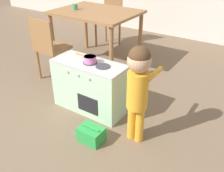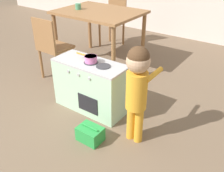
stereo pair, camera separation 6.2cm
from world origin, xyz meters
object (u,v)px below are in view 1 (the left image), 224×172
Objects in this scene: toy_pot at (90,59)px; cup_on_table at (75,7)px; toy_basket at (91,134)px; dining_chair_far at (110,20)px; child_figure at (138,81)px; dining_chair_near at (49,47)px; play_kitchen at (90,86)px; dining_table at (96,18)px.

cup_on_table is (-1.00, 0.94, 0.22)m from toy_pot.
toy_basket is 2.60m from dining_chair_far.
dining_chair_near is (-1.51, 0.43, -0.16)m from child_figure.
dining_chair_near reaches higher than toy_pot.
play_kitchen is at bearing -17.28° from dining_chair_near.
child_figure is 1.11× the size of dining_chair_far.
child_figure is at bearing -14.35° from play_kitchen.
cup_on_table reaches higher than dining_table.
child_figure is at bearing 129.45° from dining_chair_far.
child_figure reaches higher than cup_on_table.
play_kitchen is 0.95× the size of dining_chair_far.
child_figure is (0.64, -0.17, 0.01)m from toy_pot.
dining_chair_near is at bearing 94.20° from dining_chair_far.
toy_basket is at bearing -55.22° from dining_table.
cup_on_table reaches higher than dining_chair_near.
dining_table reaches higher than toy_pot.
dining_table is at bearing 124.78° from toy_basket.
dining_table is (-1.34, 1.21, 0.07)m from child_figure.
dining_chair_far is (-1.30, 2.22, 0.38)m from toy_basket.
play_kitchen is at bearing -178.23° from toy_pot.
play_kitchen is at bearing 128.28° from toy_basket.
dining_chair_far is 9.99× the size of cup_on_table.
toy_basket is (-0.32, -0.25, -0.54)m from child_figure.
play_kitchen is 9.47× the size of cup_on_table.
cup_on_table is (-1.63, 1.11, 0.21)m from child_figure.
child_figure is at bearing 38.19° from toy_basket.
toy_basket is 2.75× the size of cup_on_table.
toy_basket is at bearing -46.02° from cup_on_table.
cup_on_table is (-0.98, 0.94, 0.54)m from play_kitchen.
child_figure is 0.79× the size of dining_table.
child_figure is 0.68m from toy_basket.
cup_on_table is at bearing 89.10° from dining_chair_far.
toy_pot is 0.22× the size of dining_table.
toy_pot reaches higher than play_kitchen.
play_kitchen is 3.45× the size of toy_basket.
play_kitchen is 2.05m from dining_chair_far.
child_figure is at bearing -34.08° from cup_on_table.
child_figure reaches higher than toy_basket.
play_kitchen is 0.95× the size of dining_chair_near.
dining_chair_near is (-0.85, 0.27, 0.17)m from play_kitchen.
toy_basket is (0.32, -0.42, -0.53)m from toy_pot.
cup_on_table is at bearing 136.69° from toy_pot.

